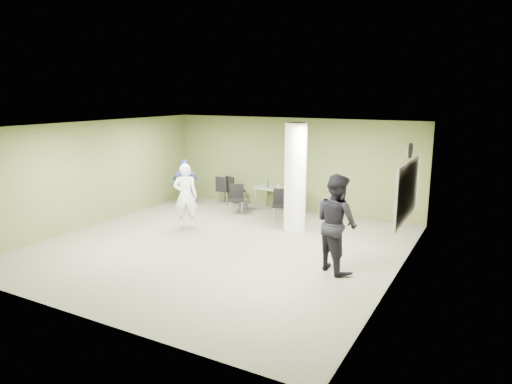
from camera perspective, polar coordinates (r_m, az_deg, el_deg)
The scene contains 17 objects.
floor at distance 10.82m, azimuth -4.42°, elevation -6.72°, with size 8.00×8.00×0.00m, color #4A4C3C.
ceiling at distance 10.26m, azimuth -4.68°, elevation 8.24°, with size 8.00×8.00×0.00m, color white.
wall_back at distance 13.92m, azimuth 4.47°, elevation 3.48°, with size 8.00×0.02×2.80m, color #4E5A2A.
wall_left at distance 13.04m, azimuth -19.46°, elevation 2.22°, with size 0.02×8.00×2.80m, color #4E5A2A.
wall_right_cream at distance 8.97m, azimuth 17.44°, elevation -1.93°, with size 0.02×8.00×2.80m, color beige.
column at distance 11.72m, azimuth 4.93°, elevation 1.82°, with size 0.56×0.56×2.80m, color silver.
whiteboard at distance 10.11m, azimuth 18.39°, elevation 0.15°, with size 0.05×2.30×1.30m.
wall_clock at distance 9.98m, azimuth 18.73°, elevation 4.93°, with size 0.06×0.32×0.32m.
folding_table at distance 13.74m, azimuth 2.77°, elevation 0.26°, with size 1.59×0.92×0.96m.
wastebasket at distance 14.04m, azimuth -1.57°, elevation -1.57°, with size 0.28×0.28×0.33m, color #4C4C4C.
chair_back_left at distance 14.72m, azimuth -4.08°, elevation 0.51°, with size 0.47×0.47×0.90m.
chair_back_right at distance 14.53m, azimuth -2.87°, elevation 0.48°, with size 0.62×0.62×0.95m.
chair_table_left at distance 13.60m, azimuth -2.45°, elevation -0.58°, with size 0.56×0.56×0.86m.
chair_table_right at distance 12.89m, azimuth 3.06°, elevation -1.26°, with size 0.56×0.56×0.87m.
woman_white at distance 12.22m, azimuth -8.81°, elevation -0.46°, with size 0.62×0.41×1.71m, color white.
man_black at distance 9.21m, azimuth 10.02°, elevation -3.82°, with size 0.96×0.75×1.98m, color black.
man_blue at distance 14.36m, azimuth -8.80°, elevation 1.05°, with size 0.89×0.37×1.52m, color #4558AC.
Camera 1 is at (5.60, -8.57, 3.50)m, focal length 32.00 mm.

